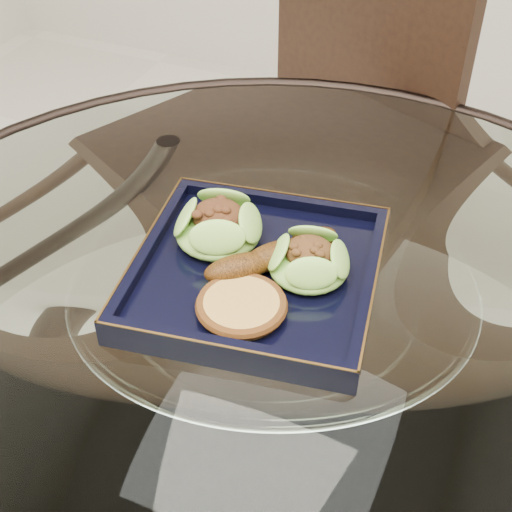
% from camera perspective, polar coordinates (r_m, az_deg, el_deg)
% --- Properties ---
extents(dining_table, '(1.13, 1.13, 0.77)m').
position_cam_1_polar(dining_table, '(0.90, 1.13, -11.98)').
color(dining_table, white).
rests_on(dining_table, ground).
extents(dining_chair, '(0.55, 0.55, 0.97)m').
position_cam_1_polar(dining_chair, '(1.34, 4.48, 4.76)').
color(dining_chair, black).
rests_on(dining_chair, ground).
extents(navy_plate, '(0.31, 0.31, 0.02)m').
position_cam_1_polar(navy_plate, '(0.81, 0.00, -1.62)').
color(navy_plate, black).
rests_on(navy_plate, dining_table).
extents(lettuce_wrap_left, '(0.11, 0.11, 0.04)m').
position_cam_1_polar(lettuce_wrap_left, '(0.83, -3.05, 2.26)').
color(lettuce_wrap_left, '#6EA530').
rests_on(lettuce_wrap_left, navy_plate).
extents(lettuce_wrap_right, '(0.10, 0.10, 0.03)m').
position_cam_1_polar(lettuce_wrap_right, '(0.79, 4.24, -0.54)').
color(lettuce_wrap_right, '#62AD32').
rests_on(lettuce_wrap_right, navy_plate).
extents(roasted_plantain, '(0.13, 0.15, 0.03)m').
position_cam_1_polar(roasted_plantain, '(0.80, 1.46, 0.01)').
color(roasted_plantain, '#562D09').
rests_on(roasted_plantain, navy_plate).
extents(crumb_patty, '(0.09, 0.09, 0.02)m').
position_cam_1_polar(crumb_patty, '(0.75, -1.17, -4.08)').
color(crumb_patty, gold).
rests_on(crumb_patty, navy_plate).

